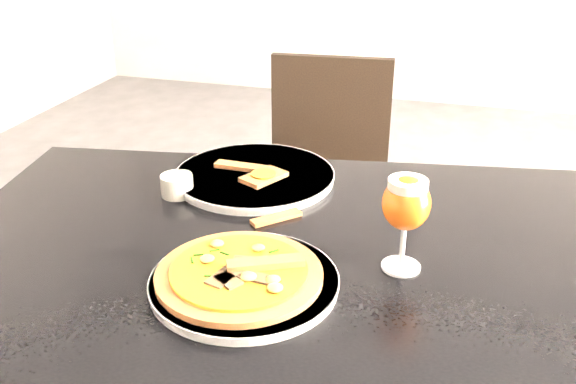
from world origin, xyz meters
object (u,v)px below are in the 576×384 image
(chair_far, at_px, (324,187))
(pizza, at_px, (240,273))
(beer_glass, at_px, (406,204))
(dining_table, at_px, (282,291))

(chair_far, bearing_deg, pizza, -89.91)
(pizza, bearing_deg, chair_far, 95.64)
(chair_far, height_order, beer_glass, beer_glass)
(chair_far, height_order, pizza, chair_far)
(chair_far, xyz_separation_m, beer_glass, (0.33, -0.86, 0.40))
(dining_table, distance_m, beer_glass, 0.29)
(dining_table, xyz_separation_m, pizza, (-0.03, -0.13, 0.11))
(dining_table, height_order, pizza, pizza)
(dining_table, height_order, beer_glass, beer_glass)
(pizza, xyz_separation_m, beer_glass, (0.23, 0.12, 0.09))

